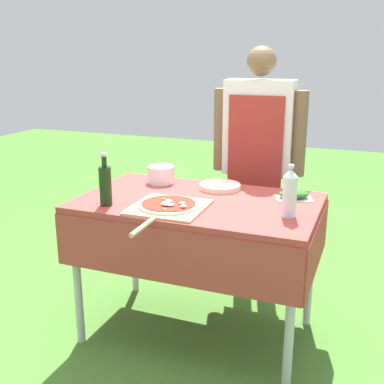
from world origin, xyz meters
name	(u,v)px	position (x,y,z in m)	size (l,w,h in m)	color
ground_plane	(197,332)	(0.00, 0.00, 0.00)	(12.00, 12.00, 0.00)	#477A2D
prep_table	(198,217)	(0.00, 0.00, 0.72)	(1.30, 0.80, 0.82)	#A83D38
person_cook	(258,152)	(0.15, 0.72, 0.96)	(0.61, 0.21, 1.63)	#70604C
pizza_on_peel	(168,207)	(-0.09, -0.21, 0.83)	(0.38, 0.61, 0.05)	#D1B27F
oil_bottle	(105,185)	(-0.41, -0.27, 0.93)	(0.06, 0.06, 0.28)	black
water_bottle	(290,192)	(0.51, -0.10, 0.94)	(0.07, 0.07, 0.26)	silver
herb_container	(294,195)	(0.48, 0.20, 0.84)	(0.23, 0.19, 0.05)	silver
mixing_tub	(161,174)	(-0.34, 0.25, 0.87)	(0.16, 0.16, 0.10)	silver
plate_stack	(220,186)	(0.04, 0.25, 0.83)	(0.24, 0.24, 0.03)	beige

